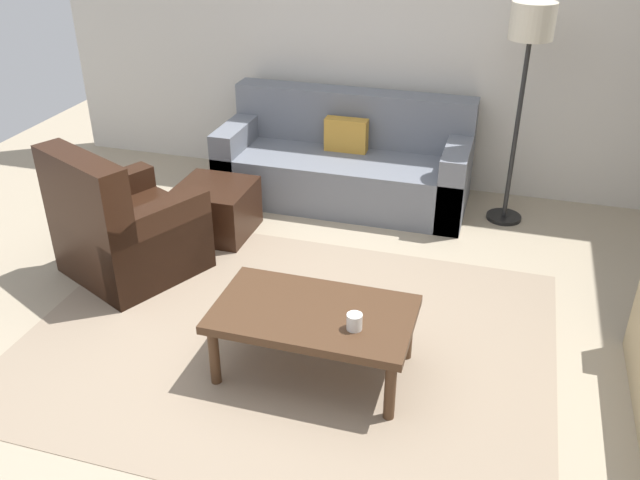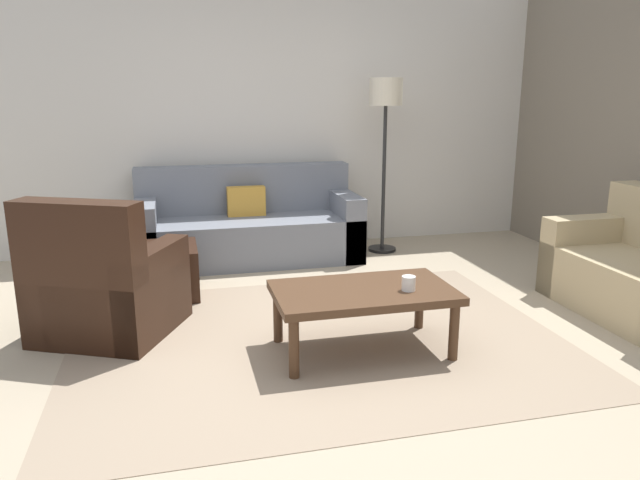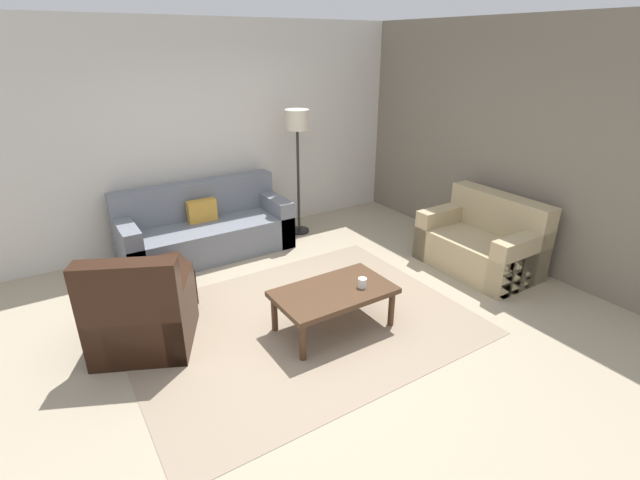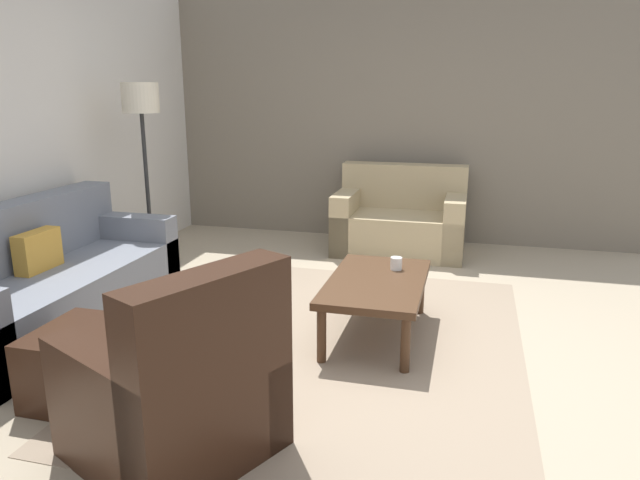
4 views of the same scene
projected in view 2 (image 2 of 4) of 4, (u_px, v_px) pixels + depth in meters
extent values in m
plane|color=tan|center=(318.00, 340.00, 3.92)|extent=(8.00, 8.00, 0.00)
cube|color=silver|center=(257.00, 110.00, 6.03)|extent=(6.00, 0.12, 2.80)
cube|color=gray|center=(318.00, 339.00, 3.92)|extent=(3.15, 2.42, 0.01)
cube|color=slate|center=(249.00, 239.00, 5.73)|extent=(2.08, 0.86, 0.42)
cube|color=slate|center=(245.00, 209.00, 5.96)|extent=(2.08, 0.24, 0.88)
cube|color=slate|center=(147.00, 234.00, 5.48)|extent=(0.20, 0.86, 0.62)
cube|color=slate|center=(344.00, 223.00, 5.92)|extent=(0.20, 0.86, 0.62)
cube|color=gold|center=(246.00, 201.00, 5.73)|extent=(0.36, 0.12, 0.28)
cube|color=tan|center=(592.00, 254.00, 4.81)|extent=(0.84, 0.20, 0.62)
cube|color=black|center=(111.00, 300.00, 4.01)|extent=(1.07, 1.07, 0.44)
cube|color=black|center=(81.00, 277.00, 3.66)|extent=(0.81, 0.53, 0.95)
cube|color=black|center=(154.00, 292.00, 3.93)|extent=(0.49, 0.79, 0.60)
cube|color=black|center=(67.00, 286.00, 4.05)|extent=(0.49, 0.79, 0.60)
cube|color=black|center=(162.00, 271.00, 4.73)|extent=(0.56, 0.56, 0.40)
cylinder|color=#472D1C|center=(294.00, 349.00, 3.36)|extent=(0.06, 0.06, 0.36)
cylinder|color=#472D1C|center=(454.00, 332.00, 3.58)|extent=(0.06, 0.06, 0.36)
cylinder|color=#472D1C|center=(278.00, 316.00, 3.85)|extent=(0.06, 0.06, 0.36)
cylinder|color=#472D1C|center=(419.00, 303.00, 4.07)|extent=(0.06, 0.06, 0.36)
cube|color=#472D1C|center=(363.00, 292.00, 3.67)|extent=(1.10, 0.64, 0.05)
cylinder|color=white|center=(409.00, 283.00, 3.62)|extent=(0.08, 0.08, 0.09)
cylinder|color=black|center=(382.00, 249.00, 6.11)|extent=(0.28, 0.28, 0.03)
cylinder|color=#262626|center=(384.00, 180.00, 5.94)|extent=(0.04, 0.04, 1.45)
cylinder|color=beige|center=(386.00, 92.00, 5.73)|extent=(0.32, 0.32, 0.26)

